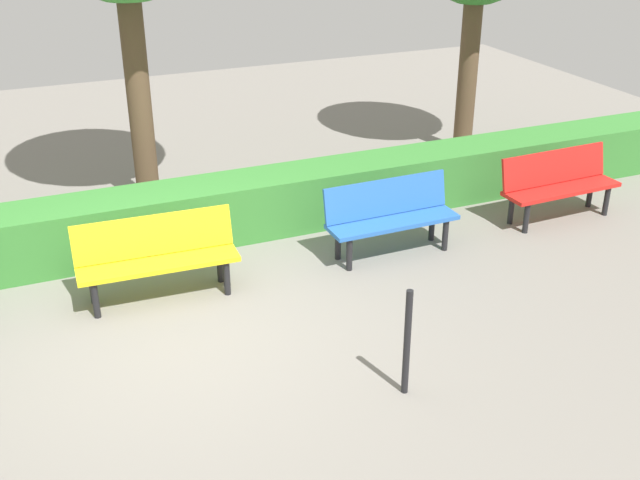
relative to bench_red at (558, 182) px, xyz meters
The scene contains 6 objects.
ground_plane 5.18m from the bench_red, ahead, with size 20.61×20.61×0.00m, color gray.
bench_red is the anchor object (origin of this frame).
bench_blue 2.43m from the bench_red, ahead, with size 1.55×0.49×0.86m.
bench_yellow 5.12m from the bench_red, ahead, with size 1.66×0.55×0.86m.
hedge_row 4.05m from the bench_red, 15.87° to the right, with size 16.61×0.72×0.71m, color #387F33.
railing_post_mid 4.35m from the bench_red, 35.28° to the left, with size 0.06×0.06×1.00m, color black.
Camera 1 is at (1.28, 6.41, 4.10)m, focal length 43.77 mm.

